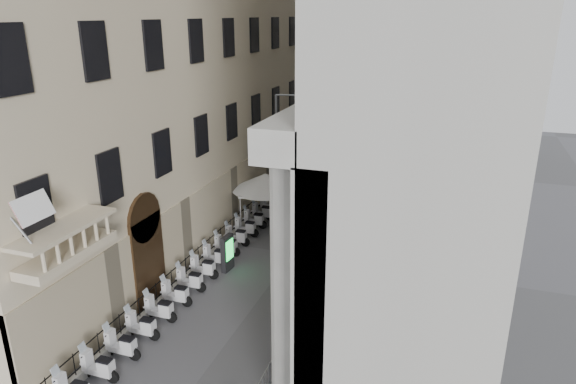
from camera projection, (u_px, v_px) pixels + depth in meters
name	position (u px, v px, depth m)	size (l,w,h in m)	color
iron_fence	(218.00, 252.00, 30.38)	(0.30, 28.00, 1.40)	black
blue_awning	(382.00, 220.00, 34.98)	(1.60, 3.00, 3.00)	navy
scooter_1	(100.00, 379.00, 19.78)	(0.56, 1.40, 1.50)	silver
scooter_2	(123.00, 357.00, 21.05)	(0.56, 1.40, 1.50)	silver
scooter_3	(143.00, 338.00, 22.33)	(0.56, 1.40, 1.50)	silver
scooter_4	(161.00, 320.00, 23.60)	(0.56, 1.40, 1.50)	silver
scooter_5	(176.00, 304.00, 24.88)	(0.56, 1.40, 1.50)	silver
scooter_6	(191.00, 290.00, 26.15)	(0.56, 1.40, 1.50)	silver
scooter_7	(204.00, 277.00, 27.43)	(0.56, 1.40, 1.50)	silver
scooter_8	(216.00, 266.00, 28.70)	(0.56, 1.40, 1.50)	silver
scooter_9	(227.00, 255.00, 29.97)	(0.56, 1.40, 1.50)	silver
scooter_10	(237.00, 245.00, 31.25)	(0.56, 1.40, 1.50)	silver
scooter_11	(246.00, 236.00, 32.52)	(0.56, 1.40, 1.50)	silver
scooter_12	(254.00, 228.00, 33.80)	(0.56, 1.40, 1.50)	silver
scooter_13	(262.00, 220.00, 35.07)	(0.56, 1.40, 1.50)	silver
scooter_14	(270.00, 213.00, 36.35)	(0.56, 1.40, 1.50)	silver
barrier_2	(281.00, 367.00, 20.46)	(0.60, 2.40, 1.10)	#A8AAAF
barrier_3	(300.00, 332.00, 22.70)	(0.60, 2.40, 1.10)	#A8AAAF
barrier_4	(315.00, 304.00, 24.93)	(0.60, 2.40, 1.10)	#A8AAAF
barrier_5	(328.00, 280.00, 27.17)	(0.60, 2.40, 1.10)	#A8AAAF
barrier_6	(339.00, 260.00, 29.40)	(0.60, 2.40, 1.10)	#A8AAAF
barrier_7	(348.00, 242.00, 31.64)	(0.60, 2.40, 1.10)	#A8AAAF
barrier_8	(356.00, 227.00, 33.88)	(0.60, 2.40, 1.10)	#A8AAAF
security_tent	(271.00, 185.00, 32.85)	(4.37, 4.37, 3.55)	silver
street_lamp	(280.00, 138.00, 37.72)	(2.54, 0.74, 7.89)	#999CA2
info_kiosk	(227.00, 253.00, 27.91)	(0.39, 0.98, 2.03)	black
pedestrian_a	(343.00, 199.00, 36.60)	(0.61, 0.40, 1.67)	black
pedestrian_b	(350.00, 207.00, 34.84)	(0.89, 0.70, 1.84)	black
pedestrian_c	(332.00, 162.00, 45.44)	(0.88, 0.57, 1.79)	black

